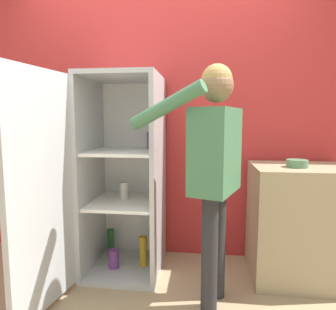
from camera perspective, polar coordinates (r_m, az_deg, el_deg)
wall_back at (r=2.79m, az=-1.56°, el=6.97°), size 7.00×0.06×2.55m
refrigerator at (r=2.45m, az=-10.61°, el=-4.40°), size 0.75×1.26×1.62m
person at (r=1.99m, az=8.79°, el=-0.19°), size 0.74×0.54×1.62m
counter at (r=2.65m, az=23.56°, el=-11.68°), size 0.73×0.61×0.90m
bowl at (r=2.47m, az=23.37°, el=-1.50°), size 0.16×0.16×0.06m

